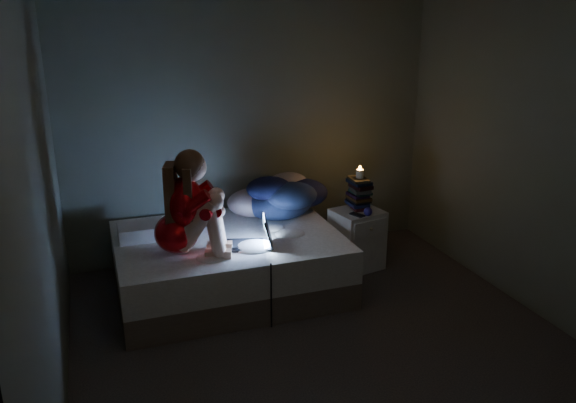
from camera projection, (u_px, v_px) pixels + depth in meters
name	position (u px, v px, depth m)	size (l,w,h in m)	color
floor	(326.00, 346.00, 4.28)	(3.60, 3.80, 0.02)	black
wall_back	(252.00, 125.00, 5.59)	(3.60, 0.02, 2.60)	#5C5F58
wall_front	(532.00, 306.00, 2.16)	(3.60, 0.02, 2.60)	#5C5F58
wall_left	(39.00, 204.00, 3.31)	(0.02, 3.80, 2.60)	#5C5F58
wall_right	(547.00, 154.00, 4.44)	(0.02, 3.80, 2.60)	#5C5F58
bed	(229.00, 263.00, 5.04)	(1.88, 1.41, 0.52)	beige
pillow	(144.00, 231.00, 4.90)	(0.42, 0.30, 0.12)	white
woman	(175.00, 203.00, 4.44)	(0.53, 0.34, 0.85)	maroon
laptop	(248.00, 231.00, 4.69)	(0.38, 0.27, 0.27)	black
clothes_pile	(278.00, 194.00, 5.38)	(0.69, 0.55, 0.41)	navy
nightstand	(357.00, 239.00, 5.50)	(0.43, 0.38, 0.57)	silver
book_stack	(359.00, 193.00, 5.45)	(0.19, 0.25, 0.29)	black
candle	(360.00, 174.00, 5.39)	(0.07, 0.07, 0.08)	beige
phone	(354.00, 215.00, 5.29)	(0.07, 0.14, 0.01)	black
blue_orb	(365.00, 212.00, 5.25)	(0.08, 0.08, 0.08)	navy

